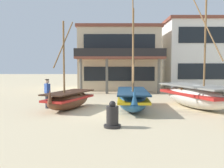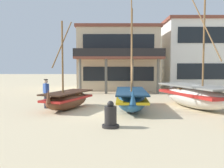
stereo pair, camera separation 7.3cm
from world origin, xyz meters
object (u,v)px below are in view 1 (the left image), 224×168
at_px(capstan_winch, 112,117).
at_px(harbor_building_annex, 200,55).
at_px(fishing_boat_near_left, 68,99).
at_px(fishing_boat_far_right, 132,99).
at_px(harbor_building_main, 118,58).
at_px(fishing_boat_centre_large, 196,95).
at_px(fisherman_by_hull, 47,94).

height_order(capstan_winch, harbor_building_annex, harbor_building_annex).
height_order(fishing_boat_near_left, fishing_boat_far_right, fishing_boat_far_right).
height_order(fishing_boat_near_left, harbor_building_main, harbor_building_main).
bearing_deg(harbor_building_annex, fishing_boat_near_left, -132.45).
height_order(fishing_boat_centre_large, harbor_building_main, fishing_boat_centre_large).
xyz_separation_m(fishing_boat_near_left, fisherman_by_hull, (-1.29, 0.34, 0.27)).
distance_m(fisherman_by_hull, capstan_winch, 5.81).
bearing_deg(fishing_boat_centre_large, capstan_winch, -137.34).
distance_m(capstan_winch, harbor_building_annex, 20.16).
height_order(fishing_boat_far_right, harbor_building_annex, harbor_building_annex).
relative_size(fishing_boat_near_left, harbor_building_annex, 0.59).
height_order(fishing_boat_centre_large, harbor_building_annex, harbor_building_annex).
height_order(fishing_boat_far_right, harbor_building_main, fishing_boat_far_right).
distance_m(fishing_boat_near_left, harbor_building_main, 12.86).
xyz_separation_m(fishing_boat_far_right, harbor_building_annex, (8.59, 13.41, 3.03)).
distance_m(fisherman_by_hull, harbor_building_main, 12.87).
xyz_separation_m(fishing_boat_centre_large, capstan_winch, (-4.87, -4.49, -0.32)).
height_order(fishing_boat_centre_large, fisherman_by_hull, fishing_boat_centre_large).
bearing_deg(fisherman_by_hull, fishing_boat_near_left, -14.91).
xyz_separation_m(fisherman_by_hull, harbor_building_main, (4.42, 11.85, 2.39)).
distance_m(fishing_boat_near_left, harbor_building_annex, 18.27).
height_order(fisherman_by_hull, harbor_building_annex, harbor_building_annex).
relative_size(fishing_boat_centre_large, capstan_winch, 6.62).
height_order(fishing_boat_near_left, fisherman_by_hull, fishing_boat_near_left).
bearing_deg(capstan_winch, fisherman_by_hull, 130.22).
height_order(fishing_boat_centre_large, capstan_winch, fishing_boat_centre_large).
distance_m(fishing_boat_centre_large, capstan_winch, 6.64).
xyz_separation_m(capstan_winch, harbor_building_annex, (9.70, 17.37, 3.21)).
bearing_deg(fisherman_by_hull, fishing_boat_far_right, -5.48).
relative_size(harbor_building_main, harbor_building_annex, 1.00).
distance_m(fishing_boat_far_right, harbor_building_main, 12.59).
bearing_deg(fishing_boat_centre_large, fisherman_by_hull, -179.57).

